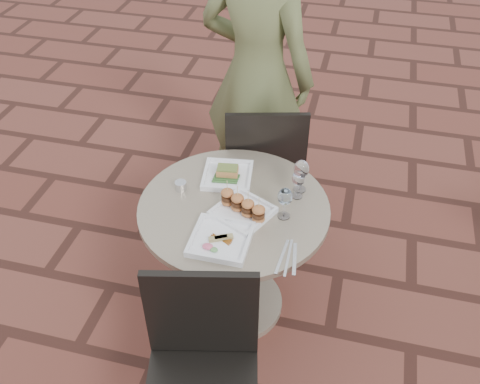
% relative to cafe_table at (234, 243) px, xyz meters
% --- Properties ---
extents(ground, '(60.00, 60.00, 0.00)m').
position_rel_cafe_table_xyz_m(ground, '(0.12, -0.05, -0.48)').
color(ground, '#572B22').
rests_on(ground, ground).
extents(cafe_table, '(0.90, 0.90, 0.73)m').
position_rel_cafe_table_xyz_m(cafe_table, '(0.00, 0.00, 0.00)').
color(cafe_table, gray).
rests_on(cafe_table, ground).
extents(chair_far, '(0.54, 0.54, 0.93)m').
position_rel_cafe_table_xyz_m(chair_far, '(0.02, 0.61, 0.07)').
color(chair_far, black).
rests_on(chair_far, ground).
extents(chair_near, '(0.53, 0.53, 0.93)m').
position_rel_cafe_table_xyz_m(chair_near, '(0.05, -0.71, 0.07)').
color(chair_near, black).
rests_on(chair_near, ground).
extents(diner, '(0.76, 0.58, 1.87)m').
position_rel_cafe_table_xyz_m(diner, '(-0.09, 0.88, 0.45)').
color(diner, brown).
rests_on(diner, ground).
extents(plate_salmon, '(0.27, 0.27, 0.07)m').
position_rel_cafe_table_xyz_m(plate_salmon, '(-0.08, 0.20, 0.26)').
color(plate_salmon, white).
rests_on(plate_salmon, cafe_table).
extents(plate_sliders, '(0.31, 0.31, 0.15)m').
position_rel_cafe_table_xyz_m(plate_sliders, '(0.05, -0.05, 0.28)').
color(plate_sliders, white).
rests_on(plate_sliders, cafe_table).
extents(plate_tuna, '(0.25, 0.25, 0.03)m').
position_rel_cafe_table_xyz_m(plate_tuna, '(0.00, -0.24, 0.26)').
color(plate_tuna, white).
rests_on(plate_tuna, cafe_table).
extents(wine_glass_right, '(0.07, 0.07, 0.16)m').
position_rel_cafe_table_xyz_m(wine_glass_right, '(0.24, -0.01, 0.36)').
color(wine_glass_right, white).
rests_on(wine_glass_right, cafe_table).
extents(wine_glass_mid, '(0.06, 0.06, 0.15)m').
position_rel_cafe_table_xyz_m(wine_glass_mid, '(0.28, 0.14, 0.35)').
color(wine_glass_mid, white).
rests_on(wine_glass_mid, cafe_table).
extents(wine_glass_far, '(0.07, 0.07, 0.17)m').
position_rel_cafe_table_xyz_m(wine_glass_far, '(0.28, 0.19, 0.37)').
color(wine_glass_far, white).
rests_on(wine_glass_far, cafe_table).
extents(steel_ramekin, '(0.07, 0.07, 0.04)m').
position_rel_cafe_table_xyz_m(steel_ramekin, '(-0.28, 0.05, 0.27)').
color(steel_ramekin, silver).
rests_on(steel_ramekin, cafe_table).
extents(cutlery_set, '(0.11, 0.22, 0.00)m').
position_rel_cafe_table_xyz_m(cutlery_set, '(0.31, -0.26, 0.25)').
color(cutlery_set, silver).
rests_on(cutlery_set, cafe_table).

